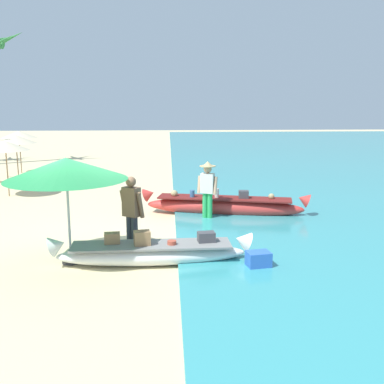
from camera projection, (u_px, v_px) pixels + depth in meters
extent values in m
plane|color=beige|center=(92.00, 249.00, 10.37)|extent=(80.00, 80.00, 0.00)
ellipsoid|color=white|center=(152.00, 255.00, 9.37)|extent=(3.84, 0.81, 0.41)
cone|color=white|center=(58.00, 245.00, 9.17)|extent=(0.42, 0.43, 0.48)
cone|color=white|center=(242.00, 240.00, 9.47)|extent=(0.42, 0.43, 0.48)
cube|color=gray|center=(151.00, 245.00, 9.33)|extent=(3.23, 0.80, 0.04)
cube|color=#424247|center=(206.00, 237.00, 9.46)|extent=(0.37, 0.28, 0.22)
cylinder|color=#B74C38|center=(172.00, 243.00, 9.29)|extent=(0.18, 0.18, 0.10)
cube|color=#9E754C|center=(142.00, 238.00, 9.25)|extent=(0.36, 0.29, 0.30)
cube|color=#9E754C|center=(112.00, 239.00, 9.36)|extent=(0.33, 0.24, 0.24)
ellipsoid|color=red|center=(224.00, 207.00, 13.29)|extent=(4.56, 1.63, 0.52)
cone|color=red|center=(149.00, 194.00, 13.59)|extent=(0.47, 0.47, 0.47)
cone|color=red|center=(303.00, 199.00, 12.86)|extent=(0.47, 0.47, 0.47)
cube|color=maroon|center=(224.00, 198.00, 13.23)|extent=(3.86, 1.49, 0.04)
sphere|color=tan|center=(271.00, 196.00, 13.07)|extent=(0.17, 0.17, 0.17)
cube|color=#424247|center=(244.00, 195.00, 13.14)|extent=(0.30, 0.26, 0.24)
cylinder|color=silver|center=(217.00, 193.00, 13.21)|extent=(0.12, 0.12, 0.28)
cylinder|color=#386699|center=(192.00, 194.00, 13.29)|extent=(0.14, 0.14, 0.22)
sphere|color=tan|center=(174.00, 193.00, 13.42)|extent=(0.20, 0.20, 0.20)
cylinder|color=green|center=(210.00, 207.00, 12.65)|extent=(0.14, 0.14, 0.79)
cylinder|color=green|center=(205.00, 207.00, 12.70)|extent=(0.14, 0.14, 0.79)
cube|color=silver|center=(208.00, 183.00, 12.55)|extent=(0.42, 0.34, 0.54)
cylinder|color=tan|center=(215.00, 186.00, 12.46)|extent=(0.16, 0.21, 0.49)
cylinder|color=tan|center=(199.00, 185.00, 12.61)|extent=(0.16, 0.21, 0.49)
sphere|color=tan|center=(208.00, 169.00, 12.47)|extent=(0.22, 0.22, 0.22)
cylinder|color=tan|center=(208.00, 166.00, 12.45)|extent=(0.44, 0.44, 0.02)
cone|color=tan|center=(208.00, 164.00, 12.44)|extent=(0.26, 0.26, 0.12)
cylinder|color=#333842|center=(130.00, 234.00, 10.04)|extent=(0.14, 0.14, 0.84)
cylinder|color=#333842|center=(135.00, 235.00, 9.97)|extent=(0.14, 0.14, 0.84)
cube|color=brown|center=(131.00, 202.00, 9.86)|extent=(0.42, 0.39, 0.63)
cylinder|color=brown|center=(124.00, 203.00, 10.01)|extent=(0.19, 0.22, 0.57)
cylinder|color=brown|center=(140.00, 205.00, 9.76)|extent=(0.19, 0.22, 0.57)
sphere|color=brown|center=(131.00, 182.00, 9.77)|extent=(0.22, 0.22, 0.22)
cylinder|color=#B7B7BC|center=(68.00, 212.00, 9.29)|extent=(0.05, 0.05, 2.16)
cone|color=#28934C|center=(66.00, 169.00, 9.11)|extent=(2.43, 2.43, 0.44)
cylinder|color=#333338|center=(71.00, 261.00, 9.50)|extent=(0.36, 0.36, 0.06)
cylinder|color=#8E6B47|center=(7.00, 169.00, 15.83)|extent=(0.04, 0.04, 1.90)
cone|color=beige|center=(5.00, 146.00, 15.68)|extent=(1.60, 1.60, 0.32)
cylinder|color=#8E6B47|center=(17.00, 159.00, 18.34)|extent=(0.04, 0.04, 1.90)
cone|color=beige|center=(16.00, 139.00, 18.18)|extent=(1.60, 1.60, 0.32)
cylinder|color=#8E6B47|center=(20.00, 152.00, 20.85)|extent=(0.04, 0.04, 1.90)
cone|color=beige|center=(19.00, 134.00, 20.69)|extent=(1.60, 1.60, 0.32)
cone|color=#337F3D|center=(5.00, 40.00, 22.56)|extent=(1.94, 0.58, 1.08)
cone|color=#337F3D|center=(2.00, 40.00, 23.01)|extent=(1.02, 1.76, 0.82)
cube|color=blue|center=(258.00, 261.00, 9.03)|extent=(0.50, 0.41, 0.39)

